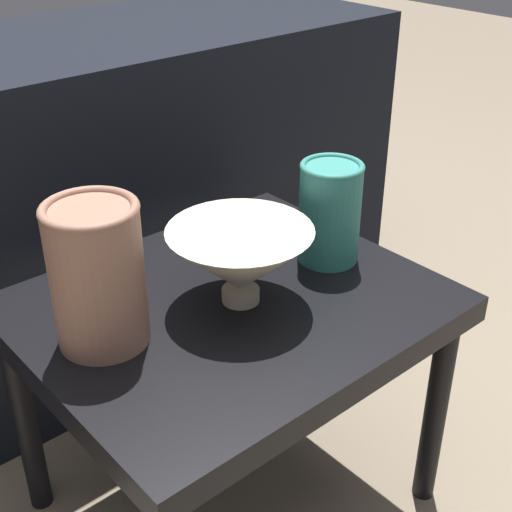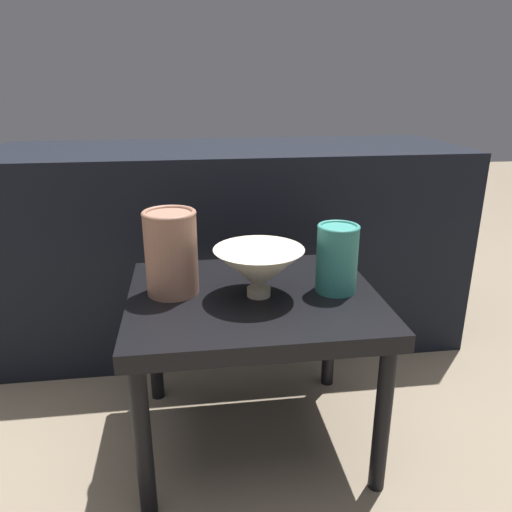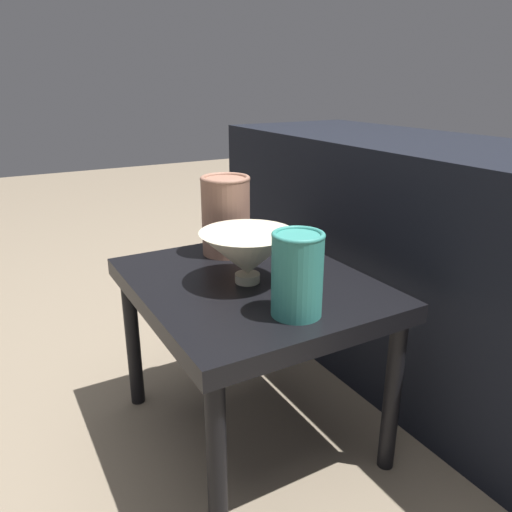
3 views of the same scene
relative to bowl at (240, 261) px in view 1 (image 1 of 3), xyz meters
The scene contains 6 objects.
ground_plane 0.47m from the bowl, 132.72° to the left, with size 8.00×8.00×0.00m, color #7F705B.
table 0.12m from the bowl, 132.72° to the left, with size 0.58×0.48×0.40m.
couch_backdrop 0.61m from the bowl, 91.07° to the left, with size 1.51×0.50×0.66m.
bowl is the anchor object (origin of this frame).
vase_textured_left 0.20m from the bowl, 166.74° to the left, with size 0.12×0.12×0.20m.
vase_colorful_right 0.18m from the bowl, ahead, with size 0.10×0.10×0.16m.
Camera 1 is at (-0.54, -0.68, 0.96)m, focal length 50.00 mm.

